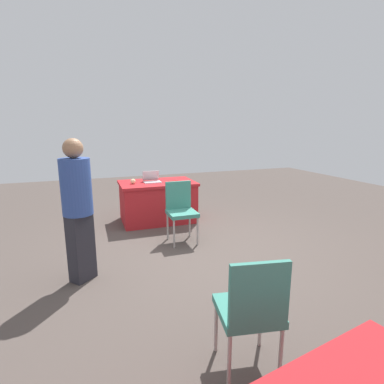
{
  "coord_description": "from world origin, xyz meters",
  "views": [
    {
      "loc": [
        1.53,
        3.85,
        1.82
      ],
      "look_at": [
        0.07,
        -0.08,
        0.9
      ],
      "focal_mm": 28.22,
      "sensor_mm": 36.0,
      "label": 1
    }
  ],
  "objects_px": {
    "yarn_ball": "(133,181)",
    "chair_near_front": "(181,208)",
    "laptop_silver": "(152,180)",
    "scissors_red": "(173,181)",
    "person_presenter": "(78,204)",
    "chair_tucked_left": "(251,307)",
    "table_foreground": "(158,201)"
  },
  "relations": [
    {
      "from": "chair_tucked_left",
      "to": "laptop_silver",
      "type": "height_order",
      "value": "laptop_silver"
    },
    {
      "from": "chair_near_front",
      "to": "chair_tucked_left",
      "type": "distance_m",
      "value": 2.76
    },
    {
      "from": "chair_tucked_left",
      "to": "yarn_ball",
      "type": "relative_size",
      "value": 10.04
    },
    {
      "from": "yarn_ball",
      "to": "chair_tucked_left",
      "type": "bearing_deg",
      "value": 92.89
    },
    {
      "from": "chair_near_front",
      "to": "chair_tucked_left",
      "type": "xyz_separation_m",
      "value": [
        0.37,
        2.74,
        0.0
      ]
    },
    {
      "from": "table_foreground",
      "to": "scissors_red",
      "type": "height_order",
      "value": "scissors_red"
    },
    {
      "from": "chair_tucked_left",
      "to": "scissors_red",
      "type": "relative_size",
      "value": 5.3
    },
    {
      "from": "person_presenter",
      "to": "yarn_ball",
      "type": "relative_size",
      "value": 17.78
    },
    {
      "from": "table_foreground",
      "to": "yarn_ball",
      "type": "relative_size",
      "value": 15.08
    },
    {
      "from": "chair_near_front",
      "to": "chair_tucked_left",
      "type": "height_order",
      "value": "chair_tucked_left"
    },
    {
      "from": "chair_near_front",
      "to": "person_presenter",
      "type": "distance_m",
      "value": 1.76
    },
    {
      "from": "chair_near_front",
      "to": "yarn_ball",
      "type": "distance_m",
      "value": 1.27
    },
    {
      "from": "laptop_silver",
      "to": "table_foreground",
      "type": "bearing_deg",
      "value": 173.46
    },
    {
      "from": "chair_tucked_left",
      "to": "person_presenter",
      "type": "bearing_deg",
      "value": 131.41
    },
    {
      "from": "chair_near_front",
      "to": "chair_tucked_left",
      "type": "relative_size",
      "value": 1.0
    },
    {
      "from": "chair_near_front",
      "to": "yarn_ball",
      "type": "height_order",
      "value": "chair_near_front"
    },
    {
      "from": "yarn_ball",
      "to": "table_foreground",
      "type": "bearing_deg",
      "value": -174.3
    },
    {
      "from": "table_foreground",
      "to": "chair_tucked_left",
      "type": "bearing_deg",
      "value": 85.98
    },
    {
      "from": "yarn_ball",
      "to": "chair_near_front",
      "type": "bearing_deg",
      "value": 116.99
    },
    {
      "from": "laptop_silver",
      "to": "scissors_red",
      "type": "distance_m",
      "value": 0.42
    },
    {
      "from": "person_presenter",
      "to": "laptop_silver",
      "type": "relative_size",
      "value": 5.17
    },
    {
      "from": "table_foreground",
      "to": "chair_near_front",
      "type": "height_order",
      "value": "chair_near_front"
    },
    {
      "from": "chair_near_front",
      "to": "laptop_silver",
      "type": "bearing_deg",
      "value": -79.61
    },
    {
      "from": "yarn_ball",
      "to": "laptop_silver",
      "type": "bearing_deg",
      "value": -170.52
    },
    {
      "from": "chair_near_front",
      "to": "scissors_red",
      "type": "distance_m",
      "value": 1.17
    },
    {
      "from": "chair_tucked_left",
      "to": "person_presenter",
      "type": "relative_size",
      "value": 0.56
    },
    {
      "from": "laptop_silver",
      "to": "scissors_red",
      "type": "height_order",
      "value": "laptop_silver"
    },
    {
      "from": "chair_tucked_left",
      "to": "yarn_ball",
      "type": "distance_m",
      "value": 3.86
    },
    {
      "from": "chair_near_front",
      "to": "scissors_red",
      "type": "relative_size",
      "value": 5.29
    },
    {
      "from": "person_presenter",
      "to": "yarn_ball",
      "type": "distance_m",
      "value": 2.13
    },
    {
      "from": "chair_tucked_left",
      "to": "table_foreground",
      "type": "bearing_deg",
      "value": 96.86
    },
    {
      "from": "laptop_silver",
      "to": "yarn_ball",
      "type": "bearing_deg",
      "value": 11.37
    }
  ]
}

